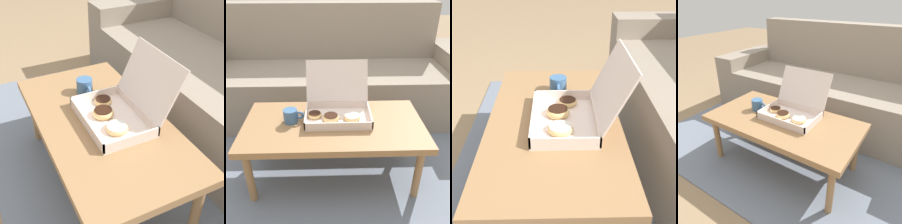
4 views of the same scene
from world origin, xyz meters
The scene contains 5 objects.
ground_plane centered at (0.00, 0.00, 0.00)m, with size 12.00×12.00×0.00m, color #937756.
area_rug centered at (0.00, 0.30, 0.01)m, with size 2.52×1.83×0.01m, color slate.
coffee_table centered at (0.00, -0.08, 0.36)m, with size 1.08×0.56×0.40m.
pastry_box centered at (0.02, 0.01, 0.46)m, with size 0.40×0.38×0.30m.
coffee_mug centered at (-0.25, -0.06, 0.44)m, with size 0.12×0.08×0.08m.
Camera 1 is at (1.08, -0.54, 1.27)m, focal length 50.00 mm.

